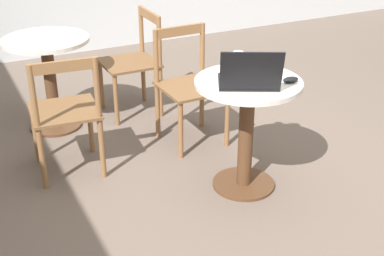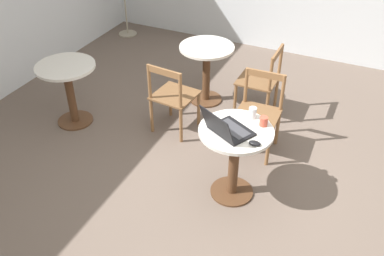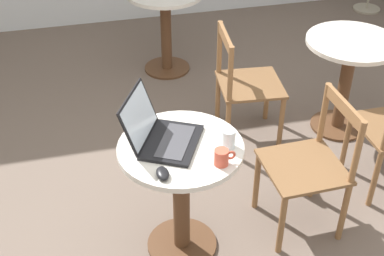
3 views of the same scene
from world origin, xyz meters
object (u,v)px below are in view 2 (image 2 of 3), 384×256
at_px(cafe_table_mid, 207,63).
at_px(mug, 264,121).
at_px(chair_mid_front, 261,81).
at_px(chair_mid_left, 173,97).
at_px(drinking_glass, 253,113).
at_px(laptop, 227,128).
at_px(mouse, 255,143).
at_px(cafe_table_near, 235,150).
at_px(cafe_table_far, 68,83).
at_px(chair_near_right, 258,113).

bearing_deg(cafe_table_mid, mug, -139.57).
bearing_deg(chair_mid_front, chair_mid_left, 134.46).
relative_size(mug, drinking_glass, 1.06).
bearing_deg(cafe_table_mid, laptop, -151.15).
height_order(chair_mid_left, mug, chair_mid_left).
bearing_deg(mouse, cafe_table_near, 57.40).
bearing_deg(cafe_table_far, cafe_table_near, -99.22).
relative_size(laptop, drinking_glass, 4.57).
xyz_separation_m(cafe_table_near, drinking_glass, (0.23, -0.06, 0.26)).
relative_size(cafe_table_near, cafe_table_mid, 1.00).
relative_size(cafe_table_mid, drinking_glass, 7.17).
relative_size(cafe_table_near, chair_near_right, 0.87).
bearing_deg(cafe_table_near, cafe_table_far, 80.78).
xyz_separation_m(chair_near_right, chair_mid_front, (0.66, 0.17, 0.00)).
bearing_deg(laptop, drinking_glass, -20.36).
relative_size(chair_near_right, mug, 7.83).
relative_size(cafe_table_near, mouse, 7.24).
relative_size(chair_mid_left, drinking_glass, 8.27).
height_order(chair_mid_front, laptop, laptop).
bearing_deg(drinking_glass, mouse, -158.48).
bearing_deg(drinking_glass, cafe_table_mid, 38.58).
bearing_deg(chair_near_right, cafe_table_far, 101.54).
height_order(chair_mid_left, laptop, laptop).
bearing_deg(chair_near_right, mouse, -165.58).
height_order(mouse, mug, mug).
bearing_deg(cafe_table_near, chair_near_right, 1.63).
distance_m(cafe_table_mid, chair_near_right, 1.08).
bearing_deg(laptop, cafe_table_far, 78.15).
bearing_deg(chair_mid_left, laptop, -130.14).
bearing_deg(cafe_table_far, chair_mid_front, -60.08).
distance_m(chair_mid_left, mug, 1.29).
distance_m(chair_near_right, mouse, 0.96).
distance_m(cafe_table_near, laptop, 0.29).
xyz_separation_m(chair_mid_front, drinking_glass, (-1.18, -0.26, 0.34)).
bearing_deg(mug, drinking_glass, 60.72).
bearing_deg(chair_mid_front, mug, -162.96).
relative_size(mouse, mug, 0.94).
xyz_separation_m(chair_mid_left, mouse, (-0.80, -1.16, 0.31)).
bearing_deg(chair_mid_left, cafe_table_far, 106.72).
height_order(chair_near_right, chair_mid_left, same).
bearing_deg(cafe_table_far, mug, -94.43).
height_order(cafe_table_mid, chair_mid_left, chair_mid_left).
xyz_separation_m(cafe_table_near, cafe_table_mid, (1.41, 0.88, 0.00)).
xyz_separation_m(cafe_table_near, mug, (0.16, -0.19, 0.26)).
xyz_separation_m(chair_mid_front, chair_mid_left, (-0.74, 0.75, 0.00)).
bearing_deg(cafe_table_far, chair_mid_left, -73.28).
height_order(cafe_table_near, laptop, laptop).
bearing_deg(cafe_table_near, drinking_glass, -15.43).
distance_m(chair_near_right, laptop, 0.91).
bearing_deg(cafe_table_far, chair_near_right, -78.46).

